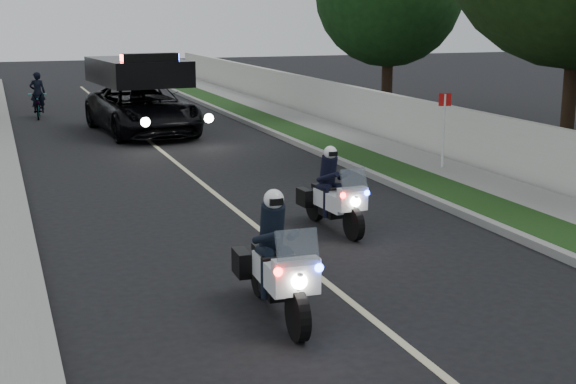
# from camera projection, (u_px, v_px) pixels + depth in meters

# --- Properties ---
(ground) EXTENTS (120.00, 120.00, 0.00)m
(ground) POSITION_uv_depth(u_px,v_px,m) (348.00, 300.00, 11.20)
(ground) COLOR black
(ground) RESTS_ON ground
(curb_right) EXTENTS (0.20, 60.00, 0.15)m
(curb_right) POSITION_uv_depth(u_px,v_px,m) (332.00, 158.00, 21.72)
(curb_right) COLOR gray
(curb_right) RESTS_ON ground
(grass_verge) EXTENTS (1.20, 60.00, 0.16)m
(grass_verge) POSITION_uv_depth(u_px,v_px,m) (356.00, 156.00, 21.95)
(grass_verge) COLOR #193814
(grass_verge) RESTS_ON ground
(sidewalk_right) EXTENTS (1.40, 60.00, 0.16)m
(sidewalk_right) POSITION_uv_depth(u_px,v_px,m) (397.00, 153.00, 22.39)
(sidewalk_right) COLOR gray
(sidewalk_right) RESTS_ON ground
(property_wall) EXTENTS (0.22, 60.00, 1.50)m
(property_wall) POSITION_uv_depth(u_px,v_px,m) (429.00, 128.00, 22.58)
(property_wall) COLOR beige
(property_wall) RESTS_ON ground
(curb_left) EXTENTS (0.20, 60.00, 0.15)m
(curb_left) POSITION_uv_depth(u_px,v_px,m) (18.00, 179.00, 18.94)
(curb_left) COLOR gray
(curb_left) RESTS_ON ground
(lane_marking) EXTENTS (0.12, 50.00, 0.01)m
(lane_marking) POSITION_uv_depth(u_px,v_px,m) (186.00, 170.00, 20.34)
(lane_marking) COLOR #BFB78C
(lane_marking) RESTS_ON ground
(police_moto_left) EXTENTS (0.79, 2.05, 1.72)m
(police_moto_left) POSITION_uv_depth(u_px,v_px,m) (277.00, 316.00, 10.62)
(police_moto_left) COLOR silver
(police_moto_left) RESTS_ON ground
(police_moto_right) EXTENTS (0.79, 1.90, 1.58)m
(police_moto_right) POSITION_uv_depth(u_px,v_px,m) (333.00, 230.00, 14.83)
(police_moto_right) COLOR silver
(police_moto_right) RESTS_ON ground
(police_suv) EXTENTS (3.34, 6.21, 2.90)m
(police_suv) POSITION_uv_depth(u_px,v_px,m) (143.00, 133.00, 26.58)
(police_suv) COLOR black
(police_suv) RESTS_ON ground
(bicycle) EXTENTS (0.80, 1.95, 1.00)m
(bicycle) POSITION_uv_depth(u_px,v_px,m) (39.00, 118.00, 30.46)
(bicycle) COLOR black
(bicycle) RESTS_ON ground
(cyclist) EXTENTS (0.57, 0.39, 1.56)m
(cyclist) POSITION_uv_depth(u_px,v_px,m) (39.00, 118.00, 30.46)
(cyclist) COLOR black
(cyclist) RESTS_ON ground
(sign_post) EXTENTS (0.40, 0.40, 2.09)m
(sign_post) POSITION_uv_depth(u_px,v_px,m) (442.00, 173.00, 20.03)
(sign_post) COLOR #A3190B
(sign_post) RESTS_ON ground
(tree_right_b) EXTENTS (8.16, 8.16, 11.72)m
(tree_right_b) POSITION_uv_depth(u_px,v_px,m) (564.00, 166.00, 21.01)
(tree_right_b) COLOR #1B3812
(tree_right_b) RESTS_ON ground
(tree_right_c) EXTENTS (5.40, 5.40, 8.89)m
(tree_right_c) POSITION_uv_depth(u_px,v_px,m) (387.00, 113.00, 32.02)
(tree_right_c) COLOR #153510
(tree_right_c) RESTS_ON ground
(tree_right_d) EXTENTS (7.22, 7.22, 9.12)m
(tree_right_d) POSITION_uv_depth(u_px,v_px,m) (385.00, 119.00, 30.26)
(tree_right_d) COLOR #173E14
(tree_right_d) RESTS_ON ground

